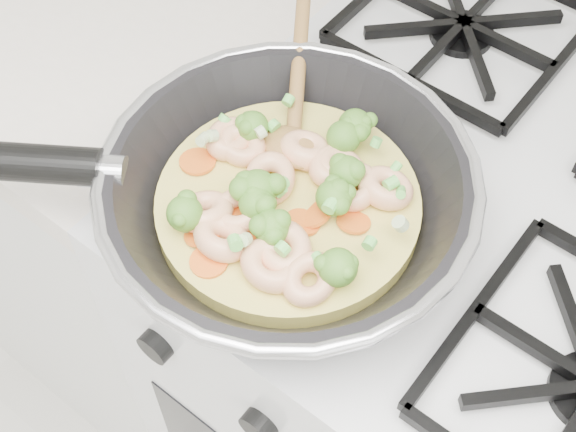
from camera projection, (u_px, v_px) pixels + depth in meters
The scene contains 3 objects.
stove at pixel (442, 377), 1.12m from camera, with size 0.60×0.60×0.92m.
counter_left at pixel (56, 121), 1.41m from camera, with size 1.00×0.60×0.90m.
skillet at pixel (283, 194), 0.68m from camera, with size 0.44×0.46×0.10m.
Camera 1 is at (0.11, 1.20, 1.50)m, focal length 49.58 mm.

